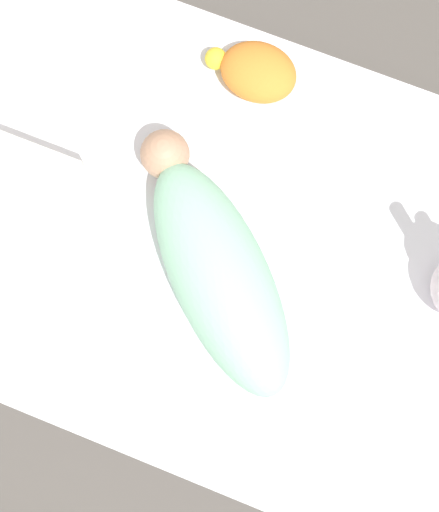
# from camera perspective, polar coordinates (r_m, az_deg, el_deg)

# --- Properties ---
(ground_plane) EXTENTS (12.00, 12.00, 0.00)m
(ground_plane) POSITION_cam_1_polar(r_m,az_deg,el_deg) (1.74, -0.06, -0.23)
(ground_plane) COLOR #514C47
(bed_mattress) EXTENTS (1.46, 0.96, 0.23)m
(bed_mattress) POSITION_cam_1_polar(r_m,az_deg,el_deg) (1.62, -0.07, 0.55)
(bed_mattress) COLOR white
(bed_mattress) RESTS_ON ground_plane
(swaddled_baby) EXTENTS (0.50, 0.50, 0.17)m
(swaddled_baby) POSITION_cam_1_polar(r_m,az_deg,el_deg) (1.41, -0.22, -1.01)
(swaddled_baby) COLOR #99D6B2
(swaddled_baby) RESTS_ON bed_mattress
(turtle_plush) EXTENTS (0.21, 0.14, 0.09)m
(turtle_plush) POSITION_cam_1_polar(r_m,az_deg,el_deg) (1.59, 2.94, 14.53)
(turtle_plush) COLOR orange
(turtle_plush) RESTS_ON bed_mattress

